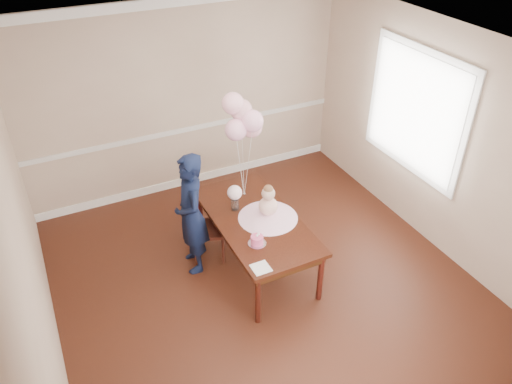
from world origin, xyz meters
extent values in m
cube|color=black|center=(0.00, 0.00, 0.00)|extent=(4.50, 5.00, 0.00)
cube|color=white|center=(0.00, 0.00, 2.70)|extent=(4.50, 5.00, 0.02)
cube|color=tan|center=(0.00, 2.50, 1.35)|extent=(4.50, 0.02, 2.70)
cube|color=tan|center=(-2.25, 0.00, 1.35)|extent=(0.02, 5.00, 2.70)
cube|color=tan|center=(2.25, 0.00, 1.35)|extent=(0.02, 5.00, 2.70)
cube|color=white|center=(0.00, 2.49, 0.90)|extent=(4.50, 0.02, 0.07)
cube|color=white|center=(0.00, 2.49, 2.63)|extent=(4.50, 0.02, 0.12)
cube|color=white|center=(0.00, 2.49, 0.06)|extent=(4.50, 0.02, 0.12)
cube|color=white|center=(2.23, 0.50, 1.55)|extent=(0.02, 1.66, 1.56)
cube|color=silver|center=(2.21, 0.50, 1.55)|extent=(0.01, 1.50, 1.40)
cube|color=black|center=(0.06, 0.46, 0.65)|extent=(0.90, 1.80, 0.04)
cube|color=black|center=(0.06, 0.46, 0.58)|extent=(0.81, 1.71, 0.09)
cylinder|color=black|center=(-0.32, -0.37, 0.31)|extent=(0.06, 0.06, 0.63)
cylinder|color=black|center=(0.44, -0.37, 0.31)|extent=(0.06, 0.06, 0.63)
cylinder|color=black|center=(-0.32, 1.29, 0.31)|extent=(0.06, 0.06, 0.63)
cylinder|color=black|center=(0.44, 1.29, 0.31)|extent=(0.06, 0.06, 0.63)
cone|color=#FAB8DB|center=(0.19, 0.41, 0.72)|extent=(0.68, 0.68, 0.09)
sphere|color=#FFA1BB|center=(0.19, 0.41, 0.84)|extent=(0.22, 0.22, 0.22)
sphere|color=#D0A88F|center=(0.19, 0.41, 1.01)|extent=(0.15, 0.15, 0.15)
sphere|color=brown|center=(0.19, 0.41, 1.06)|extent=(0.11, 0.11, 0.11)
cylinder|color=silver|center=(-0.12, 0.05, 0.68)|extent=(0.20, 0.20, 0.01)
cylinder|color=#E24780|center=(-0.12, 0.05, 0.73)|extent=(0.14, 0.14, 0.09)
sphere|color=white|center=(-0.12, 0.05, 0.79)|extent=(0.03, 0.03, 0.03)
sphere|color=white|center=(-0.09, 0.07, 0.79)|extent=(0.03, 0.03, 0.03)
cylinder|color=silver|center=(-0.08, 0.73, 0.75)|extent=(0.09, 0.09, 0.14)
sphere|color=#FFD5DA|center=(-0.08, 0.73, 0.91)|extent=(0.17, 0.17, 0.17)
cube|color=white|center=(-0.26, -0.31, 0.68)|extent=(0.18, 0.18, 0.01)
cylinder|color=silver|center=(0.15, 0.95, 0.68)|extent=(0.04, 0.04, 0.02)
sphere|color=#FFB4D9|center=(0.06, 0.95, 1.57)|extent=(0.25, 0.25, 0.25)
sphere|color=#FFB4DC|center=(0.24, 0.91, 1.66)|extent=(0.25, 0.25, 0.25)
sphere|color=#E2A0B2|center=(0.17, 1.04, 1.75)|extent=(0.25, 0.25, 0.25)
sphere|color=#FFB4CD|center=(0.08, 1.06, 1.84)|extent=(0.25, 0.25, 0.25)
sphere|color=#FFB4C7|center=(0.28, 1.02, 1.53)|extent=(0.25, 0.25, 0.25)
cylinder|color=white|center=(0.10, 0.95, 1.06)|extent=(0.08, 0.00, 0.75)
cylinder|color=white|center=(0.19, 0.93, 1.11)|extent=(0.09, 0.05, 0.84)
cylinder|color=white|center=(0.16, 1.00, 1.15)|extent=(0.02, 0.09, 0.93)
cylinder|color=silver|center=(0.11, 1.01, 1.20)|extent=(0.07, 0.09, 1.02)
cylinder|color=white|center=(0.21, 0.99, 1.04)|extent=(0.13, 0.07, 0.70)
cube|color=#3E1710|center=(-0.38, 0.84, 0.40)|extent=(0.50, 0.50, 0.04)
cylinder|color=#39180F|center=(-0.59, 0.75, 0.19)|extent=(0.05, 0.05, 0.38)
cylinder|color=#3A1610|center=(-0.29, 0.64, 0.19)|extent=(0.05, 0.05, 0.38)
cylinder|color=#34150E|center=(-0.47, 1.05, 0.19)|extent=(0.05, 0.05, 0.38)
cylinder|color=#381B0F|center=(-0.17, 0.94, 0.19)|extent=(0.05, 0.05, 0.38)
cylinder|color=#351B0E|center=(-0.60, 0.76, 0.66)|extent=(0.05, 0.05, 0.50)
cylinder|color=#3D2010|center=(-0.49, 1.06, 0.66)|extent=(0.05, 0.05, 0.50)
cube|color=#351A0E|center=(-0.55, 0.91, 0.55)|extent=(0.15, 0.34, 0.04)
cube|color=#3D1810|center=(-0.55, 0.91, 0.69)|extent=(0.15, 0.34, 0.04)
cube|color=#35130E|center=(-0.55, 0.91, 0.83)|extent=(0.15, 0.34, 0.04)
imported|color=black|center=(-0.61, 0.76, 0.75)|extent=(0.43, 0.59, 1.50)
camera|label=1|loc=(-1.93, -3.62, 4.10)|focal=35.00mm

